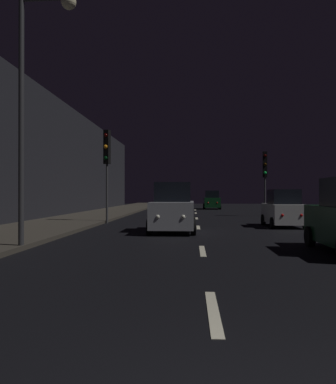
% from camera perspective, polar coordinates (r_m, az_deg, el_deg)
% --- Properties ---
extents(ground, '(27.13, 84.00, 0.02)m').
position_cam_1_polar(ground, '(27.24, 4.04, -3.76)').
color(ground, black).
extents(sidewalk_left, '(4.40, 84.00, 0.15)m').
position_cam_1_polar(sidewalk_left, '(28.14, -11.16, -3.47)').
color(sidewalk_left, '#38332B').
rests_on(sidewalk_left, ground).
extents(building_facade_left, '(0.80, 63.00, 8.31)m').
position_cam_1_polar(building_facade_left, '(25.71, -18.77, 5.35)').
color(building_facade_left, black).
rests_on(building_facade_left, ground).
extents(lane_centerline, '(0.16, 38.16, 0.01)m').
position_cam_1_polar(lane_centerline, '(23.60, 4.14, -4.26)').
color(lane_centerline, beige).
rests_on(lane_centerline, ground).
extents(traffic_light_far_right, '(0.34, 0.47, 4.77)m').
position_cam_1_polar(traffic_light_far_right, '(30.82, 13.45, 3.10)').
color(traffic_light_far_right, '#38383A').
rests_on(traffic_light_far_right, ground).
extents(traffic_light_far_left, '(0.37, 0.48, 5.22)m').
position_cam_1_polar(traffic_light_far_left, '(23.06, -8.58, 5.15)').
color(traffic_light_far_left, '#38383A').
rests_on(traffic_light_far_left, ground).
extents(streetlamp_overhead, '(1.70, 0.44, 7.42)m').
position_cam_1_polar(streetlamp_overhead, '(12.80, -17.98, 14.47)').
color(streetlamp_overhead, '#2D2D30').
rests_on(streetlamp_overhead, ground).
extents(car_approaching_headlights, '(1.96, 4.25, 2.14)m').
position_cam_1_polar(car_approaching_headlights, '(17.66, 0.72, -2.44)').
color(car_approaching_headlights, '#A5A8AD').
rests_on(car_approaching_headlights, ground).
extents(car_parked_right_far, '(1.71, 3.71, 1.87)m').
position_cam_1_polar(car_parked_right_far, '(21.18, 15.86, -2.40)').
color(car_parked_right_far, silver).
rests_on(car_parked_right_far, ground).
extents(car_distant_taillights, '(1.85, 4.00, 2.01)m').
position_cam_1_polar(car_distant_taillights, '(44.54, 6.16, -1.21)').
color(car_distant_taillights, '#0F3819').
rests_on(car_distant_taillights, ground).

